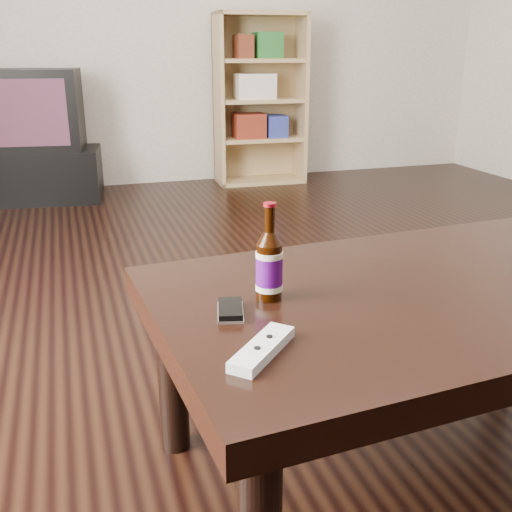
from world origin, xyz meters
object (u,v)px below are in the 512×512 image
object	(u,v)px
beer_bottle	(269,266)
phone	(230,310)
tv_stand	(35,175)
remote	(262,349)
bookshelf	(258,97)
coffee_table	(434,309)
tv	(27,110)

from	to	relation	value
beer_bottle	phone	size ratio (longest dim) A/B	1.93
tv_stand	remote	size ratio (longest dim) A/B	5.49
bookshelf	coffee_table	world-z (taller)	bookshelf
remote	tv	bearing A→B (deg)	142.71
tv_stand	beer_bottle	bearing A→B (deg)	-71.54
bookshelf	phone	world-z (taller)	bookshelf
tv	bookshelf	xyz separation A→B (m)	(1.69, 0.13, 0.04)
coffee_table	beer_bottle	bearing A→B (deg)	174.66
bookshelf	phone	size ratio (longest dim) A/B	11.38
tv	bookshelf	world-z (taller)	bookshelf
phone	remote	world-z (taller)	remote
tv_stand	coffee_table	bearing A→B (deg)	-65.06
bookshelf	beer_bottle	xyz separation A→B (m)	(-1.08, -3.39, -0.09)
tv	phone	world-z (taller)	tv
phone	remote	xyz separation A→B (m)	(0.01, -0.18, 0.00)
bookshelf	tv_stand	bearing A→B (deg)	-172.85
coffee_table	phone	bearing A→B (deg)	-178.35
tv_stand	beer_bottle	size ratio (longest dim) A/B	4.14
tv_stand	bookshelf	xyz separation A→B (m)	(1.68, 0.13, 0.48)
tv_stand	coffee_table	xyz separation A→B (m)	(1.01, -3.29, 0.25)
bookshelf	phone	distance (m)	3.64
tv	coffee_table	size ratio (longest dim) A/B	0.56
tv	coffee_table	distance (m)	3.45
tv_stand	remote	world-z (taller)	remote
coffee_table	phone	world-z (taller)	phone
tv_stand	beer_bottle	distance (m)	3.34
phone	bookshelf	bearing A→B (deg)	85.20
bookshelf	phone	bearing A→B (deg)	-106.27
tv	tv_stand	bearing A→B (deg)	90.00
tv	phone	size ratio (longest dim) A/B	6.80
bookshelf	remote	world-z (taller)	bookshelf
coffee_table	beer_bottle	distance (m)	0.43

